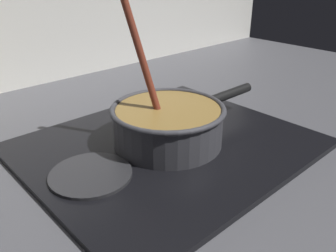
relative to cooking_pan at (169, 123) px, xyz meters
name	(u,v)px	position (x,y,z in m)	size (l,w,h in m)	color
ground	(206,226)	(-0.11, -0.20, -0.08)	(2.40, 1.60, 0.04)	#4C4C51
hob_plate	(168,145)	(0.00, 0.00, -0.05)	(0.56, 0.48, 0.01)	black
burner_ring	(168,141)	(0.00, 0.00, -0.04)	(0.17, 0.17, 0.01)	#592D0C
spare_burner	(91,174)	(-0.19, 0.00, -0.04)	(0.15, 0.15, 0.01)	#262628
cooking_pan	(169,123)	(0.00, 0.00, 0.00)	(0.39, 0.23, 0.30)	#38383D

